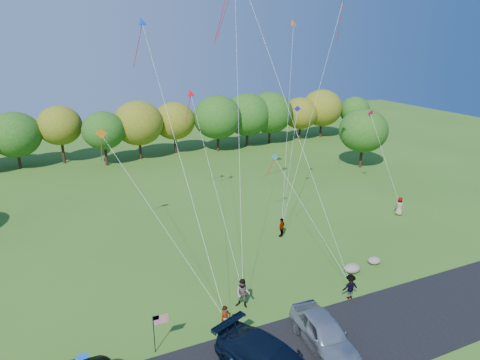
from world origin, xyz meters
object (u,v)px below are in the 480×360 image
object	(u,v)px
minivan_silver	(324,333)
flyer_b	(243,293)
flyer_e	(399,206)
flyer_d	(282,227)
flyer_a	(226,320)
flyer_c	(350,287)

from	to	relation	value
minivan_silver	flyer_b	size ratio (longest dim) A/B	2.66
minivan_silver	flyer_e	distance (m)	20.72
flyer_d	flyer_e	xyz separation A→B (m)	(12.19, -0.55, 0.05)
flyer_d	flyer_b	bearing A→B (deg)	13.87
flyer_b	flyer_e	bearing A→B (deg)	60.87
flyer_a	flyer_c	size ratio (longest dim) A/B	1.07
flyer_a	flyer_b	size ratio (longest dim) A/B	0.94
minivan_silver	flyer_d	bearing A→B (deg)	75.23
flyer_b	flyer_d	world-z (taller)	flyer_b
minivan_silver	flyer_a	world-z (taller)	flyer_a
flyer_b	flyer_d	bearing A→B (deg)	87.99
flyer_a	flyer_b	distance (m)	2.71
flyer_b	minivan_silver	bearing A→B (deg)	-23.89
flyer_a	flyer_d	distance (m)	13.06
flyer_c	flyer_d	bearing A→B (deg)	-86.89
flyer_b	flyer_c	size ratio (longest dim) A/B	1.14
minivan_silver	flyer_c	xyz separation A→B (m)	(4.15, 3.12, -0.09)
minivan_silver	flyer_e	bearing A→B (deg)	41.06
flyer_c	flyer_d	world-z (taller)	flyer_c
flyer_e	minivan_silver	bearing A→B (deg)	94.39
flyer_c	flyer_a	bearing A→B (deg)	5.87
minivan_silver	flyer_e	xyz separation A→B (m)	(16.81, 12.10, -0.05)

